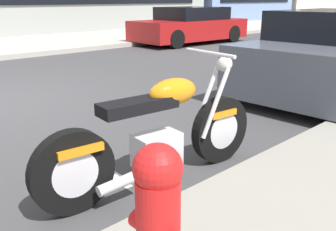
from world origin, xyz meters
TOP-DOWN VIEW (x-y plane):
  - sidewalk_far_curb at (12.00, 6.65)m, footprint 120.00×5.00m
  - parking_stall_stripe at (0.00, -3.55)m, footprint 0.12×2.20m
  - parked_motorcycle at (0.24, -3.81)m, footprint 2.23×0.62m
  - car_opposite_curb at (8.30, 3.51)m, footprint 4.49×2.05m
  - fire_hydrant at (-0.73, -4.89)m, footprint 0.24×0.36m

SIDE VIEW (x-z plane):
  - parking_stall_stripe at x=0.00m, z-range 0.00..0.01m
  - sidewalk_far_curb at x=12.00m, z-range 0.00..0.14m
  - parked_motorcycle at x=0.24m, z-range -0.13..1.01m
  - fire_hydrant at x=-0.73m, z-range 0.16..0.98m
  - car_opposite_curb at x=8.30m, z-range -0.02..1.27m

